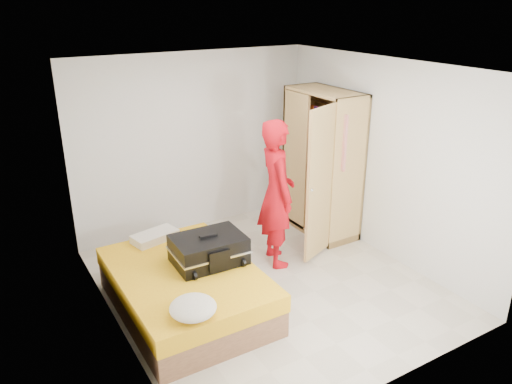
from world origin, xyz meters
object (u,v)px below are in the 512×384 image
bed (186,289)px  round_cushion (193,308)px  wardrobe (322,168)px  suitcase (209,250)px  person (277,193)px

bed → round_cushion: bearing=-108.1°
wardrobe → suitcase: size_ratio=2.57×
suitcase → round_cushion: suitcase is taller
suitcase → round_cushion: bearing=-122.3°
bed → suitcase: 0.51m
round_cushion → person: bearing=35.5°
wardrobe → suitcase: (-2.20, -0.81, -0.34)m
wardrobe → suitcase: bearing=-159.8°
suitcase → round_cushion: size_ratio=1.84×
wardrobe → round_cushion: (-2.77, -1.64, -0.41)m
person → suitcase: 1.26m
wardrobe → bed: bearing=-161.7°
person → round_cushion: person is taller
bed → suitcase: bearing=4.0°
bed → person: (1.46, 0.42, 0.71)m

